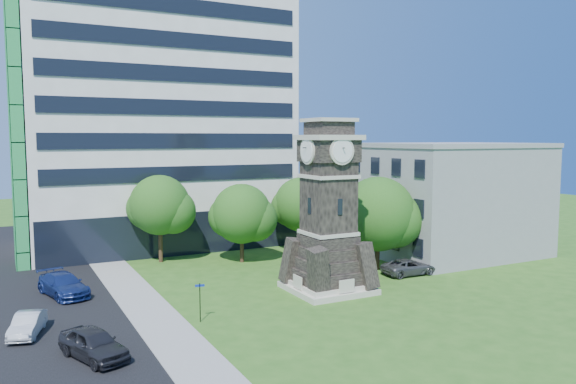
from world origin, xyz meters
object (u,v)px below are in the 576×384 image
car_street_mid (27,324)px  car_street_north (63,285)px  clock_tower (328,217)px  street_sign (200,298)px  car_east_lot (409,267)px  park_bench (349,281)px  car_street_south (94,344)px

car_street_mid → car_street_north: car_street_north is taller
clock_tower → street_sign: clock_tower is taller
car_east_lot → park_bench: (-6.55, -1.30, -0.07)m
car_street_south → park_bench: (18.40, 5.07, -0.20)m
car_east_lot → street_sign: street_sign is taller
clock_tower → car_street_north: size_ratio=2.31×
car_street_north → street_sign: street_sign is taller
car_street_south → park_bench: 19.08m
street_sign → car_street_south: bearing=-143.6°
car_street_north → park_bench: bearing=-37.4°
car_street_south → park_bench: bearing=-6.0°
car_street_south → car_street_mid: 5.83m
car_street_north → car_street_south: bearing=-104.5°
park_bench → street_sign: bearing=173.8°
clock_tower → car_east_lot: bearing=7.2°
car_street_south → car_east_lot: bearing=-7.1°
car_east_lot → car_street_mid: bearing=94.5°
park_bench → car_street_south: bearing=179.1°
car_street_south → street_sign: bearing=3.1°
street_sign → car_east_lot: bearing=22.4°
clock_tower → street_sign: 11.23m
clock_tower → car_street_mid: clock_tower is taller
car_street_mid → car_east_lot: bearing=19.0°
car_street_south → car_street_north: bearing=69.4°
car_street_north → park_bench: (18.59, -7.52, -0.21)m
car_street_mid → car_east_lot: 27.72m
clock_tower → car_street_north: clock_tower is taller
car_street_south → car_street_north: (-0.19, 12.59, 0.01)m
car_east_lot → car_street_north: bearing=78.0°
car_street_north → car_street_mid: bearing=-124.4°
car_street_north → street_sign: 11.73m
car_street_north → street_sign: size_ratio=2.27×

